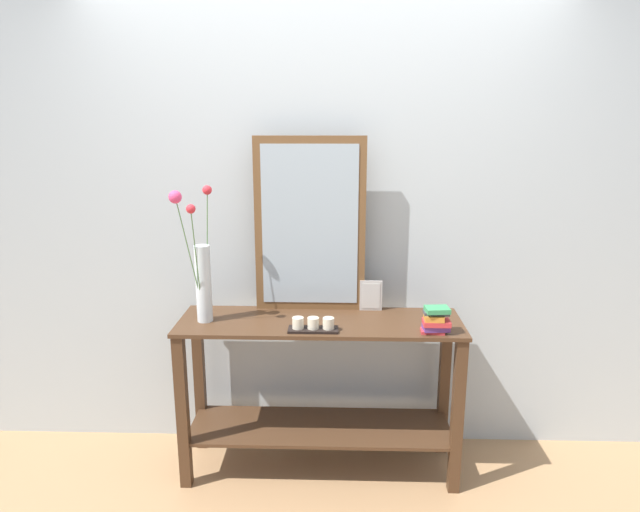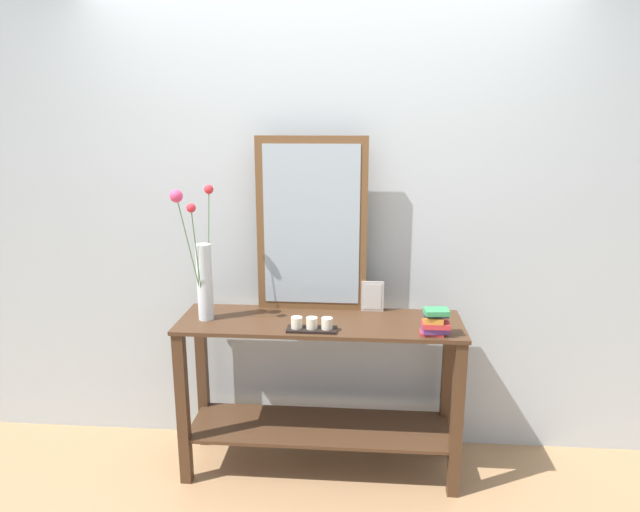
{
  "view_description": "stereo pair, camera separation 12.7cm",
  "coord_description": "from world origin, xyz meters",
  "px_view_note": "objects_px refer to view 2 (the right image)",
  "views": [
    {
      "loc": [
        0.09,
        -2.68,
        1.85
      ],
      "look_at": [
        0.0,
        0.0,
        1.19
      ],
      "focal_mm": 31.25,
      "sensor_mm": 36.0,
      "label": 1
    },
    {
      "loc": [
        0.21,
        -2.67,
        1.85
      ],
      "look_at": [
        0.0,
        0.0,
        1.19
      ],
      "focal_mm": 31.25,
      "sensor_mm": 36.0,
      "label": 2
    }
  ],
  "objects_px": {
    "mirror_leaning": "(312,225)",
    "candle_tray": "(312,325)",
    "book_stack": "(435,322)",
    "console_table": "(320,379)",
    "tall_vase_left": "(202,270)",
    "picture_frame_small": "(372,296)"
  },
  "relations": [
    {
      "from": "console_table",
      "to": "candle_tray",
      "type": "distance_m",
      "value": 0.38
    },
    {
      "from": "book_stack",
      "to": "console_table",
      "type": "bearing_deg",
      "value": 164.83
    },
    {
      "from": "book_stack",
      "to": "candle_tray",
      "type": "bearing_deg",
      "value": 178.98
    },
    {
      "from": "tall_vase_left",
      "to": "picture_frame_small",
      "type": "distance_m",
      "value": 0.9
    },
    {
      "from": "console_table",
      "to": "book_stack",
      "type": "xyz_separation_m",
      "value": [
        0.56,
        -0.15,
        0.39
      ]
    },
    {
      "from": "mirror_leaning",
      "to": "tall_vase_left",
      "type": "distance_m",
      "value": 0.61
    },
    {
      "from": "console_table",
      "to": "picture_frame_small",
      "type": "bearing_deg",
      "value": 32.39
    },
    {
      "from": "mirror_leaning",
      "to": "candle_tray",
      "type": "height_order",
      "value": "mirror_leaning"
    },
    {
      "from": "mirror_leaning",
      "to": "console_table",
      "type": "bearing_deg",
      "value": -72.4
    },
    {
      "from": "tall_vase_left",
      "to": "candle_tray",
      "type": "bearing_deg",
      "value": -11.27
    },
    {
      "from": "candle_tray",
      "to": "mirror_leaning",
      "type": "bearing_deg",
      "value": 95.26
    },
    {
      "from": "console_table",
      "to": "tall_vase_left",
      "type": "xyz_separation_m",
      "value": [
        -0.59,
        -0.03,
        0.59
      ]
    },
    {
      "from": "tall_vase_left",
      "to": "candle_tray",
      "type": "xyz_separation_m",
      "value": [
        0.56,
        -0.11,
        -0.24
      ]
    },
    {
      "from": "mirror_leaning",
      "to": "picture_frame_small",
      "type": "height_order",
      "value": "mirror_leaning"
    },
    {
      "from": "tall_vase_left",
      "to": "candle_tray",
      "type": "distance_m",
      "value": 0.62
    },
    {
      "from": "picture_frame_small",
      "to": "book_stack",
      "type": "bearing_deg",
      "value": -47.78
    },
    {
      "from": "tall_vase_left",
      "to": "picture_frame_small",
      "type": "relative_size",
      "value": 4.18
    },
    {
      "from": "console_table",
      "to": "mirror_leaning",
      "type": "bearing_deg",
      "value": 107.6
    },
    {
      "from": "tall_vase_left",
      "to": "candle_tray",
      "type": "relative_size",
      "value": 2.82
    },
    {
      "from": "mirror_leaning",
      "to": "tall_vase_left",
      "type": "height_order",
      "value": "mirror_leaning"
    },
    {
      "from": "tall_vase_left",
      "to": "console_table",
      "type": "bearing_deg",
      "value": 2.77
    },
    {
      "from": "mirror_leaning",
      "to": "candle_tray",
      "type": "bearing_deg",
      "value": -84.74
    }
  ]
}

